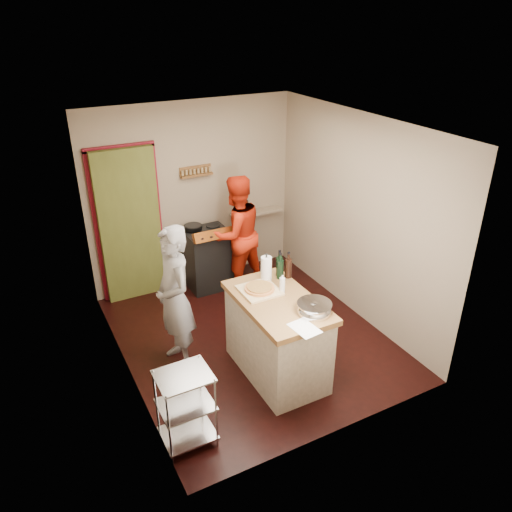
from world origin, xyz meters
The scene contains 10 objects.
floor centered at (0.00, 0.00, 0.00)m, with size 3.50×3.50×0.00m, color black.
back_wall centered at (-0.64, 1.78, 1.13)m, with size 3.00×0.44×2.60m.
left_wall centered at (-1.50, 0.00, 1.30)m, with size 0.04×3.50×2.60m, color gray.
right_wall centered at (1.50, 0.00, 1.30)m, with size 0.04×3.50×2.60m, color gray.
ceiling centered at (0.00, 0.00, 2.61)m, with size 3.00×3.50×0.02m, color white.
stove centered at (0.05, 1.42, 0.45)m, with size 0.60×0.63×1.00m.
wire_shelving centered at (-1.28, -1.20, 0.44)m, with size 0.48×0.40×0.80m.
island centered at (-0.04, -0.72, 0.50)m, with size 0.75×1.35×1.26m.
person_stripe centered at (-0.94, -0.02, 0.84)m, with size 0.61×0.40×1.68m, color #AEADB2.
person_red centered at (0.40, 1.20, 0.84)m, with size 0.81×0.63×1.68m, color red.
Camera 1 is at (-2.32, -4.52, 3.68)m, focal length 35.00 mm.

